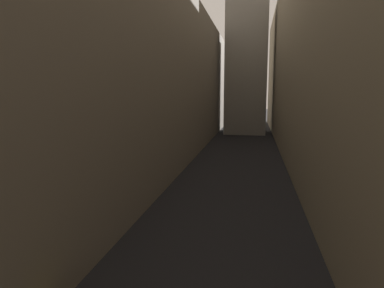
# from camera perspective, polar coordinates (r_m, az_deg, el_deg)

# --- Properties ---
(ground_plane) EXTENTS (264.00, 264.00, 0.00)m
(ground_plane) POSITION_cam_1_polar(r_m,az_deg,el_deg) (44.73, 7.71, -2.20)
(ground_plane) COLOR black
(building_block_left) EXTENTS (12.31, 108.00, 20.16)m
(building_block_left) POSITION_cam_1_polar(r_m,az_deg,el_deg) (47.90, -6.24, 10.66)
(building_block_left) COLOR gray
(building_block_left) RESTS_ON ground
(building_block_right) EXTENTS (14.14, 108.00, 25.11)m
(building_block_right) POSITION_cam_1_polar(r_m,az_deg,el_deg) (47.34, 23.94, 13.01)
(building_block_right) COLOR gray
(building_block_right) RESTS_ON ground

